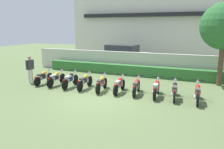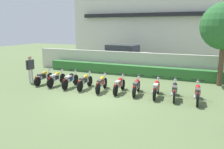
{
  "view_description": "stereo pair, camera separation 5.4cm",
  "coord_description": "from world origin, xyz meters",
  "px_view_note": "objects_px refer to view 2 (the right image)",
  "views": [
    {
      "loc": [
        4.88,
        -9.49,
        3.45
      ],
      "look_at": [
        0.0,
        1.91,
        0.89
      ],
      "focal_mm": 36.92,
      "sensor_mm": 36.0,
      "label": 1
    },
    {
      "loc": [
        4.93,
        -9.47,
        3.45
      ],
      "look_at": [
        0.0,
        1.91,
        0.89
      ],
      "focal_mm": 36.92,
      "sensor_mm": 36.0,
      "label": 2
    }
  ],
  "objects_px": {
    "motorcycle_in_row_3": "(85,81)",
    "motorcycle_in_row_5": "(119,84)",
    "inspector_person": "(30,67)",
    "motorcycle_in_row_7": "(156,88)",
    "parked_car": "(124,55)",
    "motorcycle_in_row_6": "(136,86)",
    "motorcycle_in_row_8": "(175,90)",
    "motorcycle_in_row_1": "(56,78)",
    "motorcycle_in_row_4": "(101,83)",
    "motorcycle_in_row_0": "(44,77)",
    "motorcycle_in_row_2": "(70,80)",
    "motorcycle_in_row_9": "(197,93)"
  },
  "relations": [
    {
      "from": "parked_car",
      "to": "motorcycle_in_row_2",
      "type": "height_order",
      "value": "parked_car"
    },
    {
      "from": "motorcycle_in_row_0",
      "to": "motorcycle_in_row_7",
      "type": "bearing_deg",
      "value": -94.41
    },
    {
      "from": "motorcycle_in_row_1",
      "to": "motorcycle_in_row_3",
      "type": "relative_size",
      "value": 1.03
    },
    {
      "from": "motorcycle_in_row_7",
      "to": "motorcycle_in_row_1",
      "type": "bearing_deg",
      "value": 85.61
    },
    {
      "from": "motorcycle_in_row_2",
      "to": "motorcycle_in_row_0",
      "type": "bearing_deg",
      "value": 82.95
    },
    {
      "from": "motorcycle_in_row_6",
      "to": "motorcycle_in_row_7",
      "type": "height_order",
      "value": "motorcycle_in_row_7"
    },
    {
      "from": "parked_car",
      "to": "motorcycle_in_row_4",
      "type": "height_order",
      "value": "parked_car"
    },
    {
      "from": "motorcycle_in_row_1",
      "to": "motorcycle_in_row_2",
      "type": "bearing_deg",
      "value": -95.97
    },
    {
      "from": "inspector_person",
      "to": "parked_car",
      "type": "bearing_deg",
      "value": 69.61
    },
    {
      "from": "motorcycle_in_row_8",
      "to": "inspector_person",
      "type": "xyz_separation_m",
      "value": [
        -8.86,
        -0.14,
        0.57
      ]
    },
    {
      "from": "motorcycle_in_row_4",
      "to": "parked_car",
      "type": "bearing_deg",
      "value": 3.98
    },
    {
      "from": "motorcycle_in_row_3",
      "to": "motorcycle_in_row_5",
      "type": "distance_m",
      "value": 2.08
    },
    {
      "from": "inspector_person",
      "to": "motorcycle_in_row_7",
      "type": "bearing_deg",
      "value": 0.87
    },
    {
      "from": "parked_car",
      "to": "motorcycle_in_row_6",
      "type": "height_order",
      "value": "parked_car"
    },
    {
      "from": "motorcycle_in_row_7",
      "to": "inspector_person",
      "type": "height_order",
      "value": "inspector_person"
    },
    {
      "from": "motorcycle_in_row_7",
      "to": "motorcycle_in_row_8",
      "type": "bearing_deg",
      "value": -93.52
    },
    {
      "from": "parked_car",
      "to": "inspector_person",
      "type": "relative_size",
      "value": 2.75
    },
    {
      "from": "motorcycle_in_row_7",
      "to": "motorcycle_in_row_4",
      "type": "bearing_deg",
      "value": 87.88
    },
    {
      "from": "motorcycle_in_row_0",
      "to": "motorcycle_in_row_8",
      "type": "height_order",
      "value": "motorcycle_in_row_8"
    },
    {
      "from": "motorcycle_in_row_6",
      "to": "motorcycle_in_row_8",
      "type": "distance_m",
      "value": 1.94
    },
    {
      "from": "motorcycle_in_row_5",
      "to": "inspector_person",
      "type": "distance_m",
      "value": 6.0
    },
    {
      "from": "motorcycle_in_row_0",
      "to": "motorcycle_in_row_7",
      "type": "xyz_separation_m",
      "value": [
        6.99,
        0.09,
        0.02
      ]
    },
    {
      "from": "motorcycle_in_row_3",
      "to": "motorcycle_in_row_5",
      "type": "xyz_separation_m",
      "value": [
        2.07,
        0.06,
        -0.01
      ]
    },
    {
      "from": "parked_car",
      "to": "motorcycle_in_row_4",
      "type": "relative_size",
      "value": 2.49
    },
    {
      "from": "motorcycle_in_row_2",
      "to": "motorcycle_in_row_4",
      "type": "height_order",
      "value": "motorcycle_in_row_2"
    },
    {
      "from": "parked_car",
      "to": "motorcycle_in_row_3",
      "type": "xyz_separation_m",
      "value": [
        0.78,
        -8.35,
        -0.49
      ]
    },
    {
      "from": "motorcycle_in_row_5",
      "to": "inspector_person",
      "type": "relative_size",
      "value": 1.09
    },
    {
      "from": "motorcycle_in_row_0",
      "to": "inspector_person",
      "type": "height_order",
      "value": "inspector_person"
    },
    {
      "from": "motorcycle_in_row_0",
      "to": "motorcycle_in_row_5",
      "type": "distance_m",
      "value": 5.0
    },
    {
      "from": "motorcycle_in_row_2",
      "to": "motorcycle_in_row_7",
      "type": "xyz_separation_m",
      "value": [
        5.03,
        0.11,
        0.0
      ]
    },
    {
      "from": "motorcycle_in_row_6",
      "to": "motorcycle_in_row_0",
      "type": "bearing_deg",
      "value": 83.96
    },
    {
      "from": "motorcycle_in_row_5",
      "to": "motorcycle_in_row_8",
      "type": "bearing_deg",
      "value": -92.49
    },
    {
      "from": "parked_car",
      "to": "motorcycle_in_row_1",
      "type": "bearing_deg",
      "value": -91.75
    },
    {
      "from": "motorcycle_in_row_7",
      "to": "motorcycle_in_row_6",
      "type": "bearing_deg",
      "value": 84.11
    },
    {
      "from": "inspector_person",
      "to": "motorcycle_in_row_8",
      "type": "bearing_deg",
      "value": 0.94
    },
    {
      "from": "motorcycle_in_row_4",
      "to": "motorcycle_in_row_8",
      "type": "xyz_separation_m",
      "value": [
        3.88,
        0.18,
        -0.0
      ]
    },
    {
      "from": "motorcycle_in_row_1",
      "to": "motorcycle_in_row_3",
      "type": "distance_m",
      "value": 1.98
    },
    {
      "from": "motorcycle_in_row_3",
      "to": "motorcycle_in_row_8",
      "type": "distance_m",
      "value": 4.96
    },
    {
      "from": "motorcycle_in_row_4",
      "to": "inspector_person",
      "type": "bearing_deg",
      "value": 81.12
    },
    {
      "from": "motorcycle_in_row_1",
      "to": "motorcycle_in_row_4",
      "type": "height_order",
      "value": "motorcycle_in_row_4"
    },
    {
      "from": "motorcycle_in_row_3",
      "to": "motorcycle_in_row_6",
      "type": "bearing_deg",
      "value": -92.02
    },
    {
      "from": "motorcycle_in_row_6",
      "to": "motorcycle_in_row_9",
      "type": "bearing_deg",
      "value": -99.16
    },
    {
      "from": "motorcycle_in_row_2",
      "to": "inspector_person",
      "type": "relative_size",
      "value": 1.15
    },
    {
      "from": "motorcycle_in_row_2",
      "to": "motorcycle_in_row_8",
      "type": "height_order",
      "value": "motorcycle_in_row_2"
    },
    {
      "from": "motorcycle_in_row_0",
      "to": "motorcycle_in_row_5",
      "type": "relative_size",
      "value": 1.01
    },
    {
      "from": "motorcycle_in_row_1",
      "to": "motorcycle_in_row_8",
      "type": "relative_size",
      "value": 1.0
    },
    {
      "from": "motorcycle_in_row_3",
      "to": "motorcycle_in_row_9",
      "type": "xyz_separation_m",
      "value": [
        6.02,
        -0.01,
        0.01
      ]
    },
    {
      "from": "motorcycle_in_row_9",
      "to": "inspector_person",
      "type": "relative_size",
      "value": 1.14
    },
    {
      "from": "motorcycle_in_row_5",
      "to": "motorcycle_in_row_6",
      "type": "xyz_separation_m",
      "value": [
        0.94,
        0.05,
        0.0
      ]
    },
    {
      "from": "motorcycle_in_row_1",
      "to": "motorcycle_in_row_2",
      "type": "relative_size",
      "value": 0.98
    }
  ]
}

